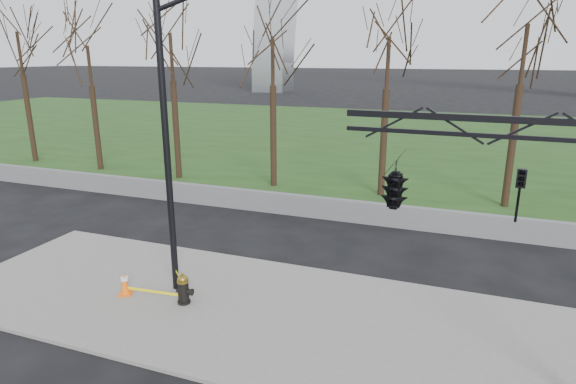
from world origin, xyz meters
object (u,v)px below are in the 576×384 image
(street_light, at_px, (174,130))
(traffic_signal_mast, at_px, (436,188))
(fire_hydrant, at_px, (184,289))
(traffic_cone, at_px, (125,283))

(street_light, relative_size, traffic_signal_mast, 1.37)
(traffic_signal_mast, bearing_deg, street_light, 168.79)
(fire_hydrant, relative_size, traffic_signal_mast, 0.15)
(traffic_cone, relative_size, traffic_signal_mast, 0.11)
(traffic_cone, bearing_deg, street_light, 33.74)
(traffic_cone, height_order, street_light, street_light)
(fire_hydrant, bearing_deg, traffic_cone, -175.69)
(fire_hydrant, distance_m, traffic_signal_mast, 7.31)
(fire_hydrant, distance_m, street_light, 4.28)
(street_light, bearing_deg, traffic_cone, -162.68)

